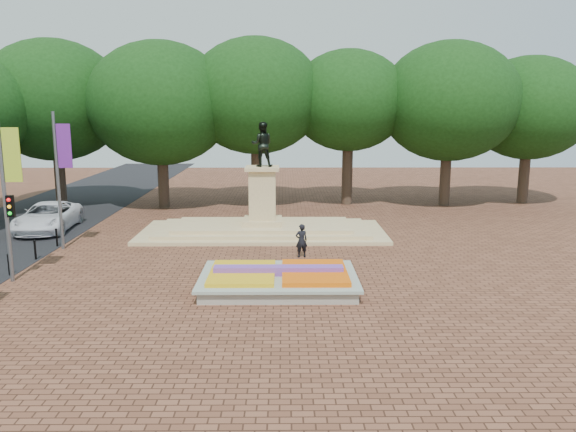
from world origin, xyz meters
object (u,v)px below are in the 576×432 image
Objects in this scene: flower_bed at (279,279)px; monument at (263,219)px; pedestrian at (301,241)px; van at (48,217)px.

flower_bed is 0.45× the size of monument.
pedestrian reaches higher than flower_bed.
monument reaches higher than van.
monument is at bearing -83.40° from pedestrian.
monument reaches higher than pedestrian.
van is 3.61× the size of pedestrian.
pedestrian is at bearing 77.67° from flower_bed.
monument is at bearing -8.74° from van.
pedestrian is at bearing -27.00° from van.
pedestrian is at bearing -68.29° from monument.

